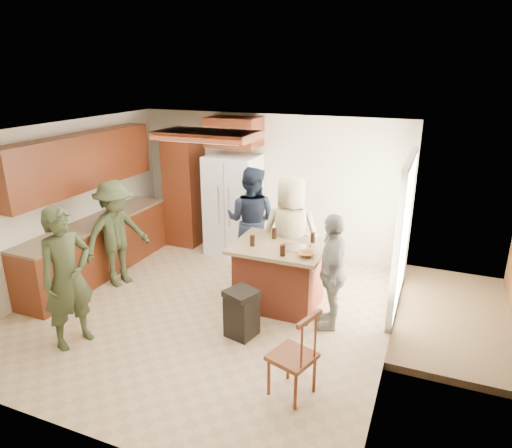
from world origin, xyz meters
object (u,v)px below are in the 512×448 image
at_px(person_counter, 117,234).
at_px(kitchen_island, 279,274).
at_px(person_side_right, 332,272).
at_px(person_front_left, 67,278).
at_px(spindle_chair, 294,357).
at_px(person_behind_left, 251,221).
at_px(refrigerator, 233,205).
at_px(trash_bin, 242,313).
at_px(person_behind_right, 291,235).

height_order(person_counter, kitchen_island, person_counter).
bearing_deg(kitchen_island, person_side_right, -18.33).
bearing_deg(person_front_left, person_counter, 35.36).
bearing_deg(kitchen_island, person_counter, -173.31).
bearing_deg(person_front_left, spindle_chair, -70.80).
distance_m(person_behind_left, spindle_chair, 3.15).
bearing_deg(refrigerator, spindle_chair, -56.29).
distance_m(refrigerator, trash_bin, 2.88).
relative_size(person_behind_right, person_side_right, 1.17).
relative_size(kitchen_island, trash_bin, 2.03).
bearing_deg(person_counter, trash_bin, -84.01).
height_order(person_side_right, person_counter, person_counter).
bearing_deg(kitchen_island, person_front_left, -137.59).
bearing_deg(trash_bin, person_counter, 165.09).
bearing_deg(person_behind_left, spindle_chair, 118.32).
bearing_deg(person_behind_right, person_behind_left, -34.67).
height_order(person_behind_right, spindle_chair, person_behind_right).
bearing_deg(refrigerator, person_behind_left, -46.39).
bearing_deg(person_behind_right, person_front_left, 43.22).
bearing_deg(spindle_chair, refrigerator, 123.71).
bearing_deg(person_behind_left, person_front_left, 63.88).
relative_size(person_behind_left, kitchen_island, 1.39).
bearing_deg(trash_bin, spindle_chair, -40.84).
relative_size(person_side_right, person_counter, 0.93).
distance_m(person_behind_left, trash_bin, 2.05).
relative_size(person_front_left, person_counter, 1.06).
relative_size(person_counter, kitchen_island, 1.31).
bearing_deg(person_behind_right, refrigerator, -43.02).
height_order(kitchen_island, spindle_chair, spindle_chair).
bearing_deg(person_counter, refrigerator, -9.55).
bearing_deg(spindle_chair, person_front_left, -177.86).
distance_m(person_behind_left, person_behind_right, 0.95).
distance_m(person_front_left, person_behind_left, 3.04).
distance_m(refrigerator, spindle_chair, 4.04).
height_order(person_front_left, kitchen_island, person_front_left).
distance_m(person_side_right, refrigerator, 2.92).
bearing_deg(person_behind_left, trash_bin, 106.70).
height_order(person_front_left, person_counter, person_front_left).
bearing_deg(person_front_left, trash_bin, -46.47).
bearing_deg(refrigerator, person_behind_right, -37.67).
distance_m(kitchen_island, trash_bin, 0.96).
height_order(person_side_right, spindle_chair, person_side_right).
bearing_deg(spindle_chair, kitchen_island, 113.88).
relative_size(person_side_right, refrigerator, 0.87).
relative_size(person_behind_right, spindle_chair, 1.83).
xyz_separation_m(person_behind_left, person_side_right, (1.63, -1.19, -0.11)).
xyz_separation_m(person_front_left, person_counter, (-0.52, 1.56, -0.05)).
height_order(person_side_right, trash_bin, person_side_right).
relative_size(person_front_left, person_behind_left, 0.99).
relative_size(person_counter, refrigerator, 0.93).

